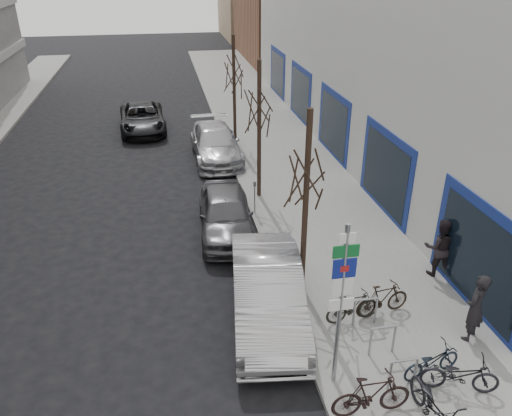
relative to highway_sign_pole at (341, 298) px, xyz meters
name	(u,v)px	position (x,y,z in m)	size (l,w,h in m)	color
ground	(229,399)	(-2.40, 0.01, -2.46)	(120.00, 120.00, 0.00)	black
sidewalk_east	(304,193)	(2.10, 10.01, -2.38)	(5.00, 70.00, 0.15)	slate
commercial_building	(512,39)	(14.60, 16.01, 2.54)	(20.00, 32.00, 10.00)	#B7B7B2
brick_building_far	(308,14)	(10.60, 40.01, 1.54)	(12.00, 14.00, 8.00)	brown
highway_sign_pole	(341,298)	(0.00, 0.00, 0.00)	(0.55, 0.10, 4.20)	gray
bike_rack	(383,337)	(1.40, 0.61, -1.80)	(0.66, 2.26, 0.83)	gray
tree_near	(308,162)	(0.20, 3.51, 1.65)	(1.80, 1.80, 5.50)	black
tree_mid	(259,98)	(0.20, 10.01, 1.65)	(1.80, 1.80, 5.50)	black
tree_far	(234,65)	(0.20, 16.51, 1.65)	(1.80, 1.80, 5.50)	black
meter_front	(291,278)	(-0.25, 3.01, -1.54)	(0.10, 0.08, 1.27)	gray
meter_mid	(255,194)	(-0.25, 8.51, -1.54)	(0.10, 0.08, 1.27)	gray
meter_back	(233,145)	(-0.25, 14.01, -1.54)	(0.10, 0.08, 1.27)	gray
bike_near_left	(434,405)	(1.56, -1.54, -1.73)	(0.57, 1.88, 1.15)	black
bike_near_right	(372,395)	(0.44, -1.03, -1.78)	(0.52, 1.75, 1.06)	black
bike_mid_curb	(432,359)	(2.23, -0.25, -1.84)	(0.46, 1.52, 0.93)	black
bike_mid_inner	(353,307)	(1.14, 1.90, -1.85)	(0.45, 1.52, 0.92)	black
bike_far_curb	(461,372)	(2.61, -0.78, -1.79)	(0.51, 1.70, 1.04)	black
bike_far_inner	(383,299)	(2.02, 2.04, -1.83)	(0.47, 1.59, 0.97)	black
parked_car_front	(268,292)	(-1.00, 2.60, -1.61)	(1.80, 5.17, 1.70)	#B7B7BD
parked_car_mid	(226,213)	(-1.48, 7.45, -1.68)	(1.83, 4.54, 1.55)	#4D4C51
parked_car_back	(216,143)	(-1.00, 14.75, -1.68)	(2.17, 5.35, 1.55)	#AAA9AF
lane_car	(142,118)	(-4.53, 19.88, -1.74)	(2.40, 5.20, 1.44)	black
pedestrian_near	(475,308)	(3.83, 0.74, -1.38)	(0.68, 0.44, 1.86)	black
pedestrian_far	(439,247)	(4.40, 3.53, -1.38)	(0.69, 0.47, 1.86)	black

